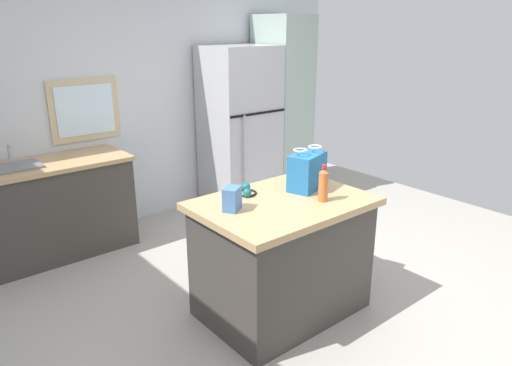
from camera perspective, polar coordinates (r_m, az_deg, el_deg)
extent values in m
plane|color=#ADA89E|center=(3.81, 4.95, -14.25)|extent=(6.20, 6.20, 0.00)
cube|color=silver|center=(5.24, -13.55, 9.79)|extent=(5.16, 0.10, 2.61)
cube|color=#CCB78C|center=(4.95, -19.93, 8.29)|extent=(0.68, 0.04, 0.60)
cube|color=white|center=(4.94, -19.85, 8.26)|extent=(0.56, 0.02, 0.48)
cube|color=#423D38|center=(3.53, 3.14, -9.24)|extent=(1.13, 0.79, 0.84)
cube|color=tan|center=(3.34, 3.27, -2.50)|extent=(1.21, 0.87, 0.05)
cube|color=#B7B7BC|center=(5.48, -1.96, 6.59)|extent=(0.77, 0.66, 1.84)
cube|color=black|center=(5.18, 0.29, 8.38)|extent=(0.76, 0.01, 0.02)
cylinder|color=#B7B7BC|center=(5.12, -1.37, 3.61)|extent=(0.02, 0.02, 0.83)
cube|color=#9EB2A8|center=(5.87, 3.19, 8.99)|extent=(0.50, 0.63, 2.17)
cube|color=#423D38|center=(4.73, -23.60, -3.25)|extent=(1.44, 0.57, 0.85)
cube|color=tan|center=(4.60, -24.32, 1.93)|extent=(1.48, 0.61, 0.04)
cube|color=slate|center=(4.56, -26.86, 1.04)|extent=(0.40, 0.32, 0.14)
cylinder|color=#B7B7BC|center=(4.65, -27.52, 3.07)|extent=(0.03, 0.03, 0.18)
cylinder|color=#B7B7BC|center=(4.57, -27.48, 3.93)|extent=(0.02, 0.14, 0.02)
cube|color=#236BAD|center=(3.53, 6.15, 1.39)|extent=(0.34, 0.26, 0.27)
torus|color=white|center=(3.43, 5.36, 3.96)|extent=(0.13, 0.13, 0.01)
torus|color=white|center=(3.54, 7.12, 4.34)|extent=(0.13, 0.13, 0.01)
cube|color=#4775B7|center=(3.13, -2.90, -1.92)|extent=(0.16, 0.15, 0.16)
cylinder|color=#C66633|center=(3.31, 8.10, -0.46)|extent=(0.07, 0.07, 0.21)
cone|color=#C66633|center=(3.28, 8.19, 1.50)|extent=(0.06, 0.06, 0.03)
cylinder|color=red|center=(3.27, 8.21, 1.96)|extent=(0.03, 0.03, 0.02)
torus|color=black|center=(3.45, -1.14, -1.20)|extent=(0.21, 0.21, 0.01)
sphere|color=#19666B|center=(3.38, -1.08, -1.19)|extent=(0.06, 0.06, 0.06)
sphere|color=#19666B|center=(3.50, -1.20, -0.44)|extent=(0.06, 0.06, 0.06)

